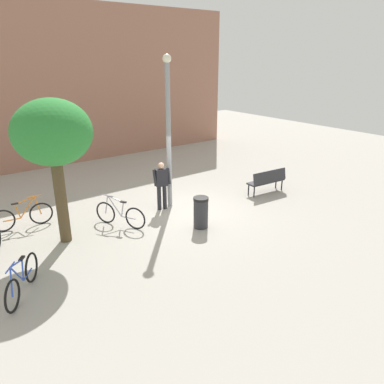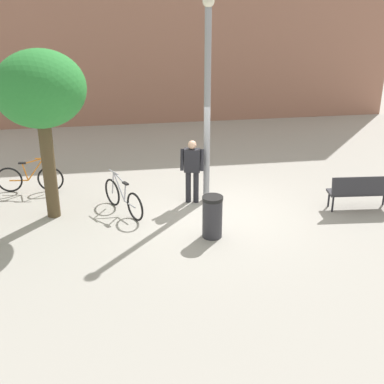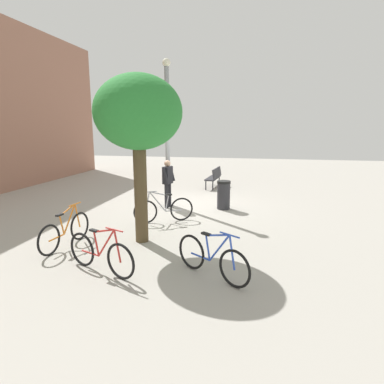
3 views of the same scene
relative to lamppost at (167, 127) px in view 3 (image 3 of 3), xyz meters
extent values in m
plane|color=#A8A399|center=(0.08, -0.84, -2.78)|extent=(36.00, 36.00, 0.00)
cylinder|color=gray|center=(0.00, 0.00, -0.38)|extent=(0.16, 0.16, 4.81)
sphere|color=#F2EACC|center=(0.00, 0.00, 2.15)|extent=(0.28, 0.28, 0.28)
cylinder|color=#232328|center=(-0.29, -0.11, -2.35)|extent=(0.14, 0.14, 0.85)
cylinder|color=#232328|center=(-0.49, -0.07, -2.35)|extent=(0.14, 0.14, 0.85)
cube|color=#232328|center=(-0.39, -0.09, -1.63)|extent=(0.44, 0.30, 0.60)
sphere|color=tan|center=(-0.39, -0.09, -1.22)|extent=(0.22, 0.22, 0.22)
cylinder|color=#232328|center=(-0.16, -0.20, -1.60)|extent=(0.14, 0.24, 0.55)
cylinder|color=#232328|center=(-0.64, -0.09, -1.60)|extent=(0.14, 0.24, 0.55)
cube|color=#2D2D33|center=(3.72, -1.12, -2.33)|extent=(1.63, 0.56, 0.06)
cube|color=#2D2D33|center=(3.70, -1.30, -2.08)|extent=(1.60, 0.25, 0.44)
cylinder|color=black|center=(3.01, -0.90, -2.57)|extent=(0.05, 0.05, 0.42)
cylinder|color=black|center=(4.45, -1.01, -2.57)|extent=(0.05, 0.05, 0.42)
cylinder|color=black|center=(2.98, -1.22, -2.57)|extent=(0.05, 0.05, 0.42)
cylinder|color=black|center=(4.42, -1.33, -2.57)|extent=(0.05, 0.05, 0.42)
cylinder|color=brown|center=(-3.87, -0.40, -1.57)|extent=(0.32, 0.32, 2.42)
ellipsoid|color=#2B8334|center=(-3.87, -0.40, 0.37)|extent=(2.07, 2.07, 1.76)
torus|color=black|center=(-4.07, 1.18, -2.42)|extent=(0.71, 0.12, 0.71)
torus|color=black|center=(-5.17, 1.29, -2.42)|extent=(0.71, 0.12, 0.71)
cylinder|color=orange|center=(-4.44, 1.22, -2.14)|extent=(0.50, 0.09, 0.64)
cylinder|color=orange|center=(-4.49, 1.22, -1.90)|extent=(0.58, 0.10, 0.18)
cylinder|color=orange|center=(-4.72, 1.25, -2.21)|extent=(0.14, 0.05, 0.48)
cylinder|color=orange|center=(-4.92, 1.27, -2.45)|extent=(0.50, 0.09, 0.04)
cylinder|color=orange|center=(-4.14, 1.19, -2.14)|extent=(0.17, 0.05, 0.63)
cube|color=black|center=(-4.77, 1.25, -1.95)|extent=(0.21, 0.10, 0.04)
cylinder|color=orange|center=(-4.20, 1.19, -1.83)|extent=(0.44, 0.08, 0.03)
torus|color=black|center=(-5.83, -2.84, -2.42)|extent=(0.44, 0.61, 0.71)
torus|color=black|center=(-5.21, -1.93, -2.42)|extent=(0.44, 0.61, 0.71)
cylinder|color=blue|center=(-5.62, -2.54, -2.14)|extent=(0.31, 0.43, 0.64)
cylinder|color=blue|center=(-5.60, -2.50, -1.90)|extent=(0.36, 0.50, 0.18)
cylinder|color=blue|center=(-5.46, -2.30, -2.21)|extent=(0.11, 0.13, 0.48)
cylinder|color=blue|center=(-5.35, -2.14, -2.45)|extent=(0.31, 0.43, 0.04)
cylinder|color=blue|center=(-5.79, -2.79, -2.14)|extent=(0.12, 0.16, 0.63)
cube|color=black|center=(-5.43, -2.26, -1.95)|extent=(0.18, 0.21, 0.04)
cylinder|color=blue|center=(-5.76, -2.73, -1.83)|extent=(0.27, 0.38, 0.03)
torus|color=black|center=(-5.93, -0.73, -2.42)|extent=(0.31, 0.68, 0.71)
torus|color=black|center=(-5.52, 0.29, -2.42)|extent=(0.31, 0.68, 0.71)
cylinder|color=red|center=(-5.80, -0.39, -2.14)|extent=(0.22, 0.48, 0.64)
cylinder|color=red|center=(-5.78, -0.35, -1.90)|extent=(0.25, 0.55, 0.18)
cylinder|color=red|center=(-5.69, -0.13, -2.21)|extent=(0.08, 0.14, 0.48)
cylinder|color=red|center=(-5.61, 0.06, -2.45)|extent=(0.22, 0.48, 0.04)
cylinder|color=red|center=(-5.91, -0.67, -2.14)|extent=(0.10, 0.17, 0.63)
cube|color=black|center=(-5.67, -0.08, -1.95)|extent=(0.15, 0.22, 0.04)
cylinder|color=red|center=(-5.88, -0.61, -1.83)|extent=(0.19, 0.42, 0.03)
torus|color=black|center=(-2.43, 0.02, -2.42)|extent=(0.38, 0.65, 0.71)
torus|color=black|center=(-1.90, -0.95, -2.42)|extent=(0.38, 0.65, 0.71)
cylinder|color=#ADADB7|center=(-2.26, -0.30, -2.14)|extent=(0.27, 0.45, 0.64)
cylinder|color=#ADADB7|center=(-2.23, -0.35, -1.90)|extent=(0.31, 0.53, 0.18)
cylinder|color=#ADADB7|center=(-2.12, -0.55, -2.21)|extent=(0.10, 0.14, 0.48)
cylinder|color=#ADADB7|center=(-2.02, -0.73, -2.45)|extent=(0.27, 0.46, 0.04)
cylinder|color=#ADADB7|center=(-2.40, -0.04, -2.14)|extent=(0.11, 0.16, 0.63)
cube|color=black|center=(-2.10, -0.60, -1.95)|extent=(0.17, 0.21, 0.04)
cylinder|color=#ADADB7|center=(-2.37, -0.10, -1.83)|extent=(0.24, 0.40, 0.03)
cylinder|color=#2D2D33|center=(-0.23, -2.04, -2.33)|extent=(0.45, 0.45, 0.90)
cylinder|color=black|center=(-0.23, -2.04, -1.83)|extent=(0.47, 0.47, 0.08)
camera|label=1|loc=(-6.77, -10.23, 2.25)|focal=34.79mm
camera|label=2|loc=(-2.28, -12.52, 2.93)|focal=49.51mm
camera|label=3|loc=(-11.29, -3.19, 0.06)|focal=30.70mm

